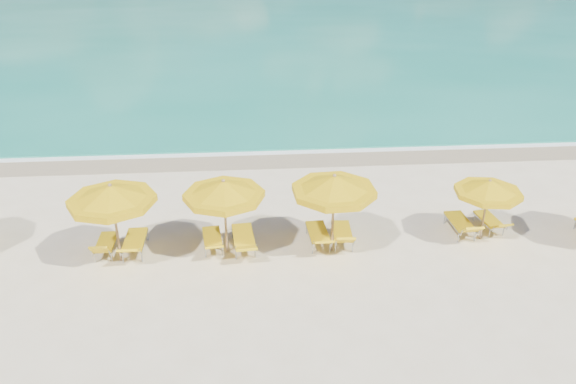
{
  "coord_description": "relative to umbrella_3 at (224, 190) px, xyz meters",
  "views": [
    {
      "loc": [
        -1.25,
        -14.8,
        9.22
      ],
      "look_at": [
        0.0,
        1.5,
        1.2
      ],
      "focal_mm": 35.0,
      "sensor_mm": 36.0,
      "label": 1
    }
  ],
  "objects": [
    {
      "name": "lounger_4_left",
      "position": [
        2.84,
        0.24,
        -1.87
      ],
      "size": [
        0.69,
        1.88,
        0.76
      ],
      "rotation": [
        0.0,
        0.0,
        0.05
      ],
      "color": "#A5A8AD",
      "rests_on": "ground"
    },
    {
      "name": "lounger_4_right",
      "position": [
        3.59,
        0.25,
        -1.87
      ],
      "size": [
        0.68,
        1.78,
        0.8
      ],
      "rotation": [
        0.0,
        0.0,
        -0.06
      ],
      "color": "#A5A8AD",
      "rests_on": "ground"
    },
    {
      "name": "ocean",
      "position": [
        1.99,
        48.06,
        -2.09
      ],
      "size": [
        120.0,
        80.0,
        0.3
      ],
      "primitive_type": "cube",
      "color": "#167D64",
      "rests_on": "ground"
    },
    {
      "name": "lounger_2_right",
      "position": [
        -2.79,
        0.2,
        -1.86
      ],
      "size": [
        0.65,
        1.88,
        0.78
      ],
      "rotation": [
        0.0,
        0.0,
        0.01
      ],
      "color": "#A5A8AD",
      "rests_on": "ground"
    },
    {
      "name": "umbrella_2",
      "position": [
        -3.14,
        -0.26,
        0.09
      ],
      "size": [
        2.78,
        2.78,
        2.55
      ],
      "rotation": [
        0.0,
        0.0,
        0.11
      ],
      "color": "#A37E51",
      "rests_on": "ground"
    },
    {
      "name": "lounger_3_left",
      "position": [
        -0.45,
        0.27,
        -1.89
      ],
      "size": [
        0.76,
        1.77,
        0.67
      ],
      "rotation": [
        0.0,
        0.0,
        0.12
      ],
      "color": "#A5A8AD",
      "rests_on": "ground"
    },
    {
      "name": "umbrella_5",
      "position": [
        8.03,
        0.15,
        -0.3
      ],
      "size": [
        2.53,
        2.53,
        2.1
      ],
      "rotation": [
        0.0,
        0.0,
        0.25
      ],
      "color": "#A37E51",
      "rests_on": "ground"
    },
    {
      "name": "umbrella_4",
      "position": [
        3.21,
        -0.16,
        0.11
      ],
      "size": [
        3.23,
        3.23,
        2.58
      ],
      "rotation": [
        0.0,
        0.0,
        -0.33
      ],
      "color": "#A37E51",
      "rests_on": "ground"
    },
    {
      "name": "ground_plane",
      "position": [
        1.99,
        0.06,
        -2.09
      ],
      "size": [
        120.0,
        120.0,
        0.0
      ],
      "primitive_type": "plane",
      "color": "beige"
    },
    {
      "name": "umbrella_3",
      "position": [
        0.0,
        0.0,
        0.0
      ],
      "size": [
        2.55,
        2.55,
        2.45
      ],
      "rotation": [
        0.0,
        0.0,
        0.05
      ],
      "color": "#A37E51",
      "rests_on": "ground"
    },
    {
      "name": "whitecap_near",
      "position": [
        -4.01,
        17.06,
        -2.09
      ],
      "size": [
        14.0,
        0.36,
        0.05
      ],
      "primitive_type": "cube",
      "color": "white",
      "rests_on": "ground"
    },
    {
      "name": "lounger_2_left",
      "position": [
        -3.66,
        0.21,
        -1.89
      ],
      "size": [
        0.57,
        1.58,
        0.78
      ],
      "rotation": [
        0.0,
        0.0,
        0.01
      ],
      "color": "#A5A8AD",
      "rests_on": "ground"
    },
    {
      "name": "lounger_5_right",
      "position": [
        8.55,
        0.75,
        -1.89
      ],
      "size": [
        0.7,
        1.65,
        0.7
      ],
      "rotation": [
        0.0,
        0.0,
        0.11
      ],
      "color": "#A5A8AD",
      "rests_on": "ground"
    },
    {
      "name": "wet_sand_band",
      "position": [
        1.99,
        7.46,
        -2.09
      ],
      "size": [
        120.0,
        2.6,
        0.01
      ],
      "primitive_type": "cube",
      "color": "tan",
      "rests_on": "ground"
    },
    {
      "name": "lounger_5_left",
      "position": [
        7.5,
        0.57,
        -1.86
      ],
      "size": [
        0.67,
        1.84,
        0.82
      ],
      "rotation": [
        0.0,
        0.0,
        0.03
      ],
      "color": "#A5A8AD",
      "rests_on": "ground"
    },
    {
      "name": "foam_line",
      "position": [
        1.99,
        8.26,
        -2.09
      ],
      "size": [
        120.0,
        1.2,
        0.03
      ],
      "primitive_type": "cube",
      "color": "white",
      "rests_on": "ground"
    },
    {
      "name": "whitecap_far",
      "position": [
        9.99,
        24.06,
        -2.09
      ],
      "size": [
        18.0,
        0.3,
        0.05
      ],
      "primitive_type": "cube",
      "color": "white",
      "rests_on": "ground"
    },
    {
      "name": "lounger_3_right",
      "position": [
        0.51,
        0.16,
        -1.86
      ],
      "size": [
        0.81,
        2.05,
        0.73
      ],
      "rotation": [
        0.0,
        0.0,
        0.09
      ],
      "color": "#A5A8AD",
      "rests_on": "ground"
    }
  ]
}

